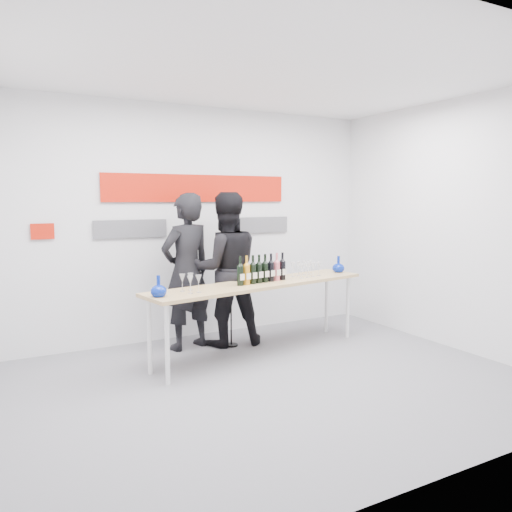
# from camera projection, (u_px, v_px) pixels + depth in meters

# --- Properties ---
(ground) EXTENTS (5.00, 5.00, 0.00)m
(ground) POSITION_uv_depth(u_px,v_px,m) (276.00, 382.00, 4.97)
(ground) COLOR slate
(ground) RESTS_ON ground
(back_wall) EXTENTS (5.00, 0.04, 3.00)m
(back_wall) POSITION_uv_depth(u_px,v_px,m) (198.00, 223.00, 6.55)
(back_wall) COLOR silver
(back_wall) RESTS_ON ground
(signage) EXTENTS (3.38, 0.02, 0.79)m
(signage) POSITION_uv_depth(u_px,v_px,m) (195.00, 199.00, 6.46)
(signage) COLOR red
(signage) RESTS_ON back_wall
(tasting_table) EXTENTS (2.89, 1.06, 0.85)m
(tasting_table) POSITION_uv_depth(u_px,v_px,m) (260.00, 288.00, 5.79)
(tasting_table) COLOR #D9B574
(tasting_table) RESTS_ON ground
(wine_bottles) EXTENTS (0.71, 0.20, 0.33)m
(wine_bottles) POSITION_uv_depth(u_px,v_px,m) (262.00, 268.00, 5.75)
(wine_bottles) COLOR black
(wine_bottles) RESTS_ON tasting_table
(decanter_left) EXTENTS (0.16, 0.16, 0.21)m
(decanter_left) POSITION_uv_depth(u_px,v_px,m) (159.00, 286.00, 4.93)
(decanter_left) COLOR #082192
(decanter_left) RESTS_ON tasting_table
(decanter_right) EXTENTS (0.16, 0.16, 0.21)m
(decanter_right) POSITION_uv_depth(u_px,v_px,m) (338.00, 264.00, 6.57)
(decanter_right) COLOR #082192
(decanter_right) RESTS_ON tasting_table
(glasses_left) EXTENTS (0.19, 0.24, 0.18)m
(glasses_left) POSITION_uv_depth(u_px,v_px,m) (190.00, 283.00, 5.19)
(glasses_left) COLOR silver
(glasses_left) RESTS_ON tasting_table
(glasses_right) EXTENTS (0.39, 0.27, 0.18)m
(glasses_right) POSITION_uv_depth(u_px,v_px,m) (306.00, 269.00, 6.22)
(glasses_right) COLOR silver
(glasses_right) RESTS_ON tasting_table
(presenter_left) EXTENTS (0.78, 0.62, 1.89)m
(presenter_left) POSITION_uv_depth(u_px,v_px,m) (187.00, 272.00, 6.00)
(presenter_left) COLOR black
(presenter_left) RESTS_ON ground
(presenter_right) EXTENTS (1.04, 0.87, 1.90)m
(presenter_right) POSITION_uv_depth(u_px,v_px,m) (225.00, 269.00, 6.16)
(presenter_right) COLOR black
(presenter_right) RESTS_ON ground
(mic_stand) EXTENTS (0.17, 0.17, 1.42)m
(mic_stand) POSITION_uv_depth(u_px,v_px,m) (231.00, 312.00, 6.14)
(mic_stand) COLOR black
(mic_stand) RESTS_ON ground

